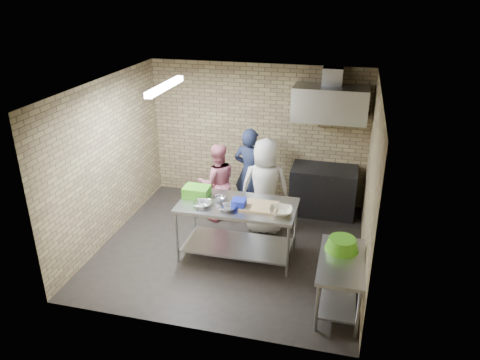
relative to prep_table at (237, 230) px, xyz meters
The scene contains 26 objects.
floor 0.52m from the prep_table, 129.19° to the left, with size 4.20×4.20×0.00m, color black.
ceiling 2.26m from the prep_table, 129.19° to the left, with size 4.20×4.20×0.00m, color black.
back_wall 2.37m from the prep_table, 94.07° to the left, with size 4.20×0.06×2.70m, color tan.
front_wall 2.02m from the prep_table, 94.92° to the right, with size 4.20×0.06×2.70m, color tan.
left_wall 2.43m from the prep_table, behind, with size 0.06×4.00×2.70m, color tan.
right_wall 2.15m from the prep_table, ahead, with size 0.06×4.00×2.70m, color tan.
prep_table is the anchor object (origin of this frame).
side_counter 1.88m from the prep_table, 28.93° to the right, with size 0.60×1.20×0.75m, color silver.
stove 2.19m from the prep_table, 57.03° to the left, with size 1.20×0.70×0.90m, color black.
range_hood 2.77m from the prep_table, 57.73° to the left, with size 1.30×0.60×0.60m, color silver.
hood_duct 3.16m from the prep_table, 59.67° to the left, with size 0.35×0.30×0.30m, color #A5A8AD.
wall_shelf 2.95m from the prep_table, 54.32° to the left, with size 0.80×0.20×0.04m, color #3F2B19.
fluorescent_fixture 2.48m from the prep_table, behind, with size 0.10×1.25×0.08m, color white.
green_crate 0.89m from the prep_table, behind, with size 0.41×0.31×0.16m, color green.
blue_tub 0.54m from the prep_table, 63.43° to the right, with size 0.20×0.20×0.13m, color #1B2DCE.
cutting_board 0.59m from the prep_table, ahead, with size 0.56×0.43×0.03m, color #DAB37E.
mixing_bowl_a 0.73m from the prep_table, 158.20° to the right, with size 0.29×0.29×0.07m, color silver.
mixing_bowl_b 0.58m from the prep_table, behind, with size 0.22×0.22×0.07m, color #B7BABF.
mixing_bowl_c 0.55m from the prep_table, 114.44° to the right, with size 0.26×0.26×0.06m, color #B5B8BC.
ceramic_bowl 0.87m from the prep_table, 12.09° to the right, with size 0.35×0.35×0.09m, color beige.
green_basin 1.79m from the prep_table, 22.08° to the right, with size 0.46×0.46×0.17m, color #59C626, non-canonical shape.
bottle_red 2.89m from the prep_table, 59.13° to the left, with size 0.07×0.07×0.18m, color #B22619.
bottle_green 3.08m from the prep_table, 51.69° to the left, with size 0.06×0.06×0.15m, color green.
man_navy 1.47m from the prep_table, 95.19° to the left, with size 0.62×0.41×1.70m, color #151735.
woman_pink 1.32m from the prep_table, 120.67° to the left, with size 0.71×0.55×1.46m, color #CB6B82.
woman_white 1.00m from the prep_table, 73.47° to the left, with size 0.83×0.54×1.70m, color silver.
Camera 1 is at (1.74, -6.36, 4.12)m, focal length 34.52 mm.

